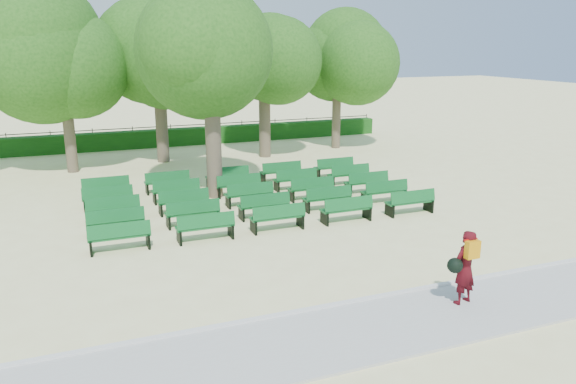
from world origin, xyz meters
name	(u,v)px	position (x,y,z in m)	size (l,w,h in m)	color
ground	(225,224)	(0.00, 0.00, 0.00)	(120.00, 120.00, 0.00)	beige
paving	(330,338)	(0.00, -7.40, 0.03)	(30.00, 2.20, 0.06)	#B1B2AD
curb	(306,311)	(0.00, -6.25, 0.05)	(30.00, 0.12, 0.10)	silver
hedge	(153,138)	(0.00, 14.00, 0.45)	(26.00, 0.70, 0.90)	#164D14
fence	(153,146)	(0.00, 14.40, 0.00)	(26.00, 0.10, 1.02)	black
tree_line	(167,161)	(0.00, 10.00, 0.00)	(21.80, 6.80, 7.04)	#295D19
bench_array	(249,203)	(1.32, 1.64, 0.08)	(1.62, 0.53, 1.02)	#0F5924
tree_among	(211,60)	(0.54, 3.22, 4.78)	(4.82, 4.82, 6.98)	brown
person	(464,266)	(3.18, -7.15, 0.89)	(0.79, 0.51, 1.60)	#40090F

